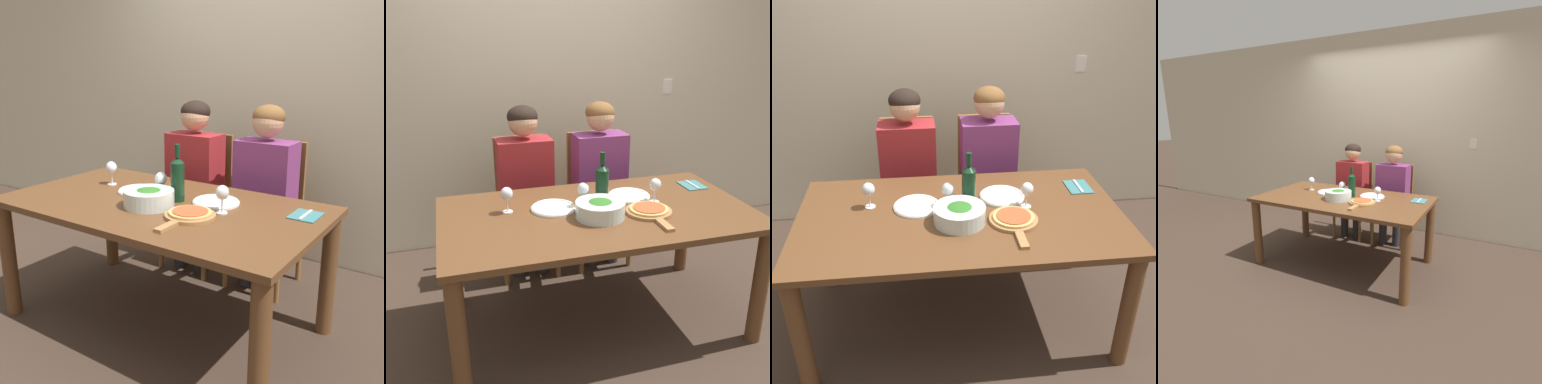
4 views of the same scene
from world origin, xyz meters
TOP-DOWN VIEW (x-y plane):
  - ground_plane at (0.00, 0.00)m, footprint 40.00×40.00m
  - back_wall at (0.00, 1.37)m, footprint 10.00×0.06m
  - dining_table at (0.00, 0.00)m, footprint 1.78×0.99m
  - chair_left at (-0.28, 0.86)m, footprint 0.42×0.42m
  - chair_right at (0.28, 0.86)m, footprint 0.42×0.42m
  - person_woman at (-0.28, 0.74)m, footprint 0.47×0.51m
  - person_man at (0.28, 0.74)m, footprint 0.47×0.51m
  - wine_bottle at (0.05, 0.08)m, footprint 0.08×0.08m
  - broccoli_bowl at (-0.01, -0.09)m, footprint 0.28×0.28m
  - dinner_plate_left at (-0.24, 0.10)m, footprint 0.26×0.26m
  - dinner_plate_right at (0.26, 0.16)m, footprint 0.26×0.26m
  - pizza_on_board at (0.27, -0.12)m, footprint 0.26×0.40m
  - wine_glass_left at (-0.50, 0.13)m, footprint 0.07×0.07m
  - wine_glass_right at (0.37, 0.03)m, footprint 0.07×0.07m
  - wine_glass_centre at (-0.06, 0.08)m, footprint 0.07×0.07m
  - fork_on_napkin at (0.75, 0.23)m, footprint 0.14×0.18m

SIDE VIEW (x-z plane):
  - ground_plane at x=0.00m, z-range 0.00..0.00m
  - chair_left at x=-0.28m, z-range 0.04..1.02m
  - chair_right at x=0.28m, z-range 0.04..1.02m
  - dining_table at x=0.00m, z-range 0.26..1.00m
  - fork_on_napkin at x=0.75m, z-range 0.74..0.76m
  - person_woman at x=-0.28m, z-range 0.13..1.38m
  - person_man at x=0.28m, z-range 0.13..1.38m
  - dinner_plate_left at x=-0.24m, z-range 0.75..0.77m
  - dinner_plate_right at x=0.26m, z-range 0.75..0.77m
  - pizza_on_board at x=0.27m, z-range 0.74..0.78m
  - broccoli_bowl at x=-0.01m, z-range 0.74..0.84m
  - wine_glass_left at x=-0.50m, z-range 0.78..0.93m
  - wine_glass_right at x=0.37m, z-range 0.78..0.93m
  - wine_glass_centre at x=-0.06m, z-range 0.78..0.93m
  - wine_bottle at x=0.05m, z-range 0.72..1.04m
  - back_wall at x=0.00m, z-range 0.00..2.70m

